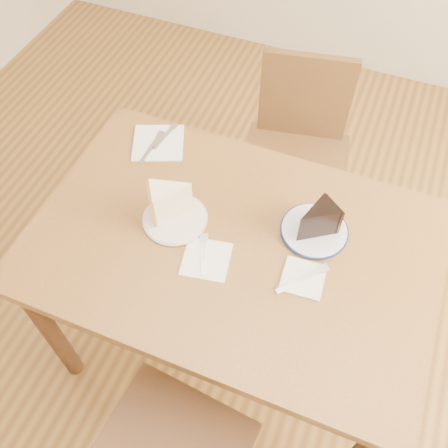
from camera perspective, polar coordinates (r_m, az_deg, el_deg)
ground at (r=2.15m, az=0.74°, el=-13.21°), size 4.00×4.00×0.00m
table at (r=1.56m, az=0.99°, el=-4.11°), size 1.20×0.80×0.75m
chair_far at (r=2.10m, az=8.23°, el=7.91°), size 0.50×0.50×0.86m
plate_cream at (r=1.53m, az=-5.60°, el=0.59°), size 0.19×0.19×0.01m
plate_navy at (r=1.52m, az=10.27°, el=-0.75°), size 0.20×0.20×0.01m
carrot_cake at (r=1.49m, az=-5.86°, el=2.63°), size 0.15×0.14×0.11m
chocolate_cake at (r=1.47m, az=10.26°, el=0.10°), size 0.14×0.14×0.09m
napkin_cream at (r=1.45m, az=-2.04°, el=-4.02°), size 0.16×0.16×0.00m
napkin_navy at (r=1.43m, az=9.03°, el=-6.09°), size 0.13×0.13×0.00m
napkin_spare at (r=1.75m, az=-7.53°, el=9.19°), size 0.22×0.22×0.00m
fork_cream at (r=1.45m, az=-2.32°, el=-3.49°), size 0.07×0.13×0.00m
knife_navy at (r=1.43m, az=8.93°, el=-6.27°), size 0.12×0.14×0.00m
fork_spare at (r=1.77m, az=-6.79°, el=9.88°), size 0.03×0.14×0.00m
knife_spare at (r=1.74m, az=-8.29°, el=8.66°), size 0.02×0.16×0.00m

